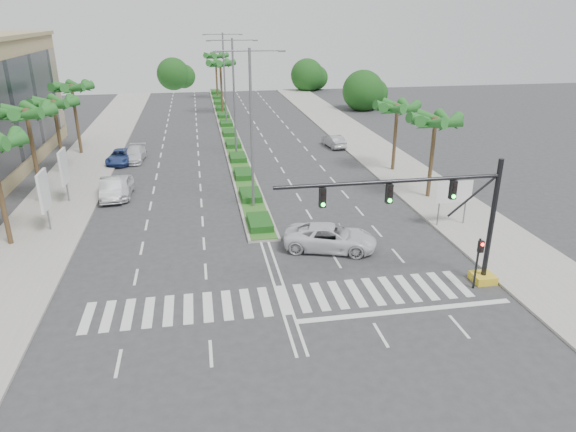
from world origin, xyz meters
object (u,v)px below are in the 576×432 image
car_parked_b (111,189)px  car_parked_c (121,156)px  car_crossing (330,237)px  car_parked_a (120,187)px  car_parked_d (134,154)px  car_right (334,141)px

car_parked_b → car_parked_c: (-0.57, 10.96, -0.12)m
car_parked_c → car_crossing: bearing=-50.6°
car_parked_a → car_parked_d: bearing=91.2°
car_parked_b → car_parked_d: size_ratio=1.01×
car_parked_b → car_crossing: bearing=-45.9°
car_parked_b → car_parked_c: bearing=87.1°
car_parked_d → car_right: size_ratio=1.15×
car_parked_c → car_crossing: car_crossing is taller
car_parked_a → car_right: (21.90, 13.36, -0.11)m
car_crossing → car_right: size_ratio=1.40×
car_right → car_parked_b: bearing=23.7°
car_parked_a → car_parked_c: bearing=98.1°
car_parked_a → car_parked_d: size_ratio=0.98×
car_parked_b → car_right: (22.56, 13.68, -0.11)m
car_parked_a → car_crossing: 19.65m
car_parked_d → car_right: (21.83, 2.13, -0.01)m
car_crossing → car_right: 27.49m
car_parked_a → car_parked_b: bearing=-152.5°
car_right → car_parked_a: bearing=23.8°
car_parked_d → car_right: 21.93m
car_parked_d → car_parked_b: bearing=-88.8°
car_parked_b → car_parked_c: 10.97m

